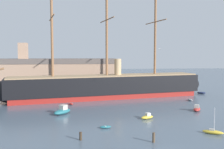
% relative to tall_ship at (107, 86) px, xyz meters
% --- Properties ---
extents(tall_ship, '(69.78, 19.68, 33.80)m').
position_rel_tall_ship_xyz_m(tall_ship, '(0.00, 0.00, 0.00)').
color(tall_ship, maroon).
rests_on(tall_ship, ground).
extents(dinghy_foreground_left, '(2.11, 1.06, 0.48)m').
position_rel_tall_ship_xyz_m(dinghy_foreground_left, '(-3.79, -32.77, -3.44)').
color(dinghy_foreground_left, '#236670').
rests_on(dinghy_foreground_left, ground).
extents(sailboat_foreground_right, '(3.41, 2.72, 4.43)m').
position_rel_tall_ship_xyz_m(sailboat_foreground_right, '(13.71, -38.44, -3.31)').
color(sailboat_foreground_right, gold).
rests_on(sailboat_foreground_right, ground).
extents(motorboat_near_centre, '(3.21, 2.35, 1.24)m').
position_rel_tall_ship_xyz_m(motorboat_near_centre, '(5.48, -26.97, -3.25)').
color(motorboat_near_centre, gold).
rests_on(motorboat_near_centre, ground).
extents(motorboat_mid_left, '(4.62, 5.03, 2.03)m').
position_rel_tall_ship_xyz_m(motorboat_mid_left, '(-12.15, -20.41, -2.97)').
color(motorboat_mid_left, '#236670').
rests_on(motorboat_mid_left, ground).
extents(motorboat_mid_right, '(3.14, 3.90, 1.52)m').
position_rel_tall_ship_xyz_m(motorboat_mid_right, '(18.99, -21.08, -3.15)').
color(motorboat_mid_right, '#B22D28').
rests_on(motorboat_mid_right, ground).
extents(dinghy_alongside_bow, '(1.63, 2.22, 0.48)m').
position_rel_tall_ship_xyz_m(dinghy_alongside_bow, '(-10.58, -9.55, -3.44)').
color(dinghy_alongside_bow, '#B22D28').
rests_on(dinghy_alongside_bow, ground).
extents(dinghy_alongside_stern, '(1.16, 2.38, 0.55)m').
position_rel_tall_ship_xyz_m(dinghy_alongside_stern, '(23.12, -7.86, -3.41)').
color(dinghy_alongside_stern, gray).
rests_on(dinghy_alongside_stern, ground).
extents(motorboat_far_left, '(3.77, 5.06, 1.96)m').
position_rel_tall_ship_xyz_m(motorboat_far_left, '(-26.52, 10.51, -2.99)').
color(motorboat_far_left, '#B22D28').
rests_on(motorboat_far_left, ground).
extents(dinghy_far_right, '(3.01, 2.47, 0.66)m').
position_rel_tall_ship_xyz_m(dinghy_far_right, '(32.46, 4.28, -3.35)').
color(dinghy_far_right, '#1E284C').
rests_on(dinghy_far_right, ground).
extents(sailboat_distant_centre, '(1.79, 4.83, 6.16)m').
position_rel_tall_ship_xyz_m(sailboat_distant_centre, '(5.92, 15.80, -3.16)').
color(sailboat_distant_centre, gray).
rests_on(sailboat_distant_centre, ground).
extents(mooring_piling_left_pair, '(0.42, 0.42, 1.28)m').
position_rel_tall_ship_xyz_m(mooring_piling_left_pair, '(-8.27, -38.84, -3.04)').
color(mooring_piling_left_pair, '#382B1E').
rests_on(mooring_piling_left_pair, ground).
extents(mooring_piling_right_pair, '(0.41, 0.41, 1.50)m').
position_rel_tall_ship_xyz_m(mooring_piling_right_pair, '(2.68, -41.31, -2.93)').
color(mooring_piling_right_pair, '#4C3D2D').
rests_on(mooring_piling_right_pair, ground).
extents(dockside_warehouse_left, '(57.07, 12.54, 17.50)m').
position_rel_tall_ship_xyz_m(dockside_warehouse_left, '(-20.94, 23.57, 2.10)').
color(dockside_warehouse_left, '#565659').
rests_on(dockside_warehouse_left, ground).
extents(seagull_in_flight, '(0.57, 1.09, 0.13)m').
position_rel_tall_ship_xyz_m(seagull_in_flight, '(10.31, -19.42, 10.87)').
color(seagull_in_flight, silver).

